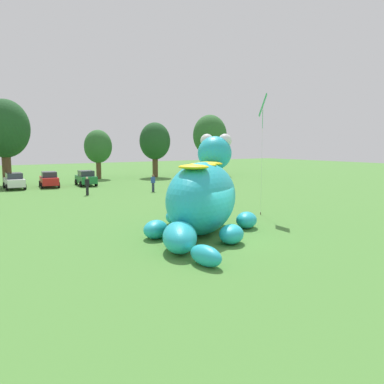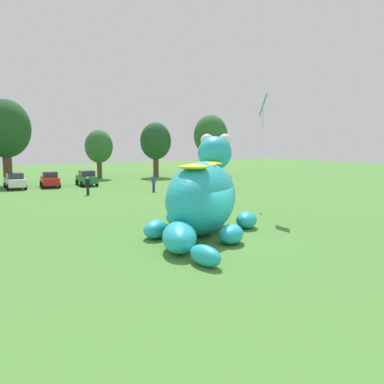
{
  "view_description": "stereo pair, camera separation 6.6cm",
  "coord_description": "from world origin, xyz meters",
  "px_view_note": "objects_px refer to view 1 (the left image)",
  "views": [
    {
      "loc": [
        -12.0,
        -15.34,
        4.79
      ],
      "look_at": [
        -0.14,
        2.8,
        2.12
      ],
      "focal_mm": 36.8,
      "sensor_mm": 36.0,
      "label": 1
    },
    {
      "loc": [
        -11.94,
        -15.37,
        4.79
      ],
      "look_at": [
        -0.14,
        2.8,
        2.12
      ],
      "focal_mm": 36.8,
      "sensor_mm": 36.0,
      "label": 2
    }
  ],
  "objects_px": {
    "car_green": "(86,178)",
    "spectator_far_side": "(153,183)",
    "car_white": "(14,181)",
    "spectator_mid_field": "(87,186)",
    "car_red": "(49,179)",
    "tethered_flying_kite": "(263,107)",
    "spectator_by_cars": "(183,201)",
    "spectator_wandering": "(220,193)",
    "giant_inflatable_creature": "(202,197)"
  },
  "relations": [
    {
      "from": "spectator_mid_field",
      "to": "spectator_far_side",
      "type": "relative_size",
      "value": 1.0
    },
    {
      "from": "car_white",
      "to": "tethered_flying_kite",
      "type": "bearing_deg",
      "value": -65.97
    },
    {
      "from": "giant_inflatable_creature",
      "to": "spectator_wandering",
      "type": "xyz_separation_m",
      "value": [
        7.1,
        7.78,
        -1.12
      ]
    },
    {
      "from": "car_red",
      "to": "car_green",
      "type": "xyz_separation_m",
      "value": [
        3.95,
        -0.6,
        0.0
      ]
    },
    {
      "from": "car_red",
      "to": "spectator_mid_field",
      "type": "xyz_separation_m",
      "value": [
        1.32,
        -8.96,
        -0.01
      ]
    },
    {
      "from": "tethered_flying_kite",
      "to": "giant_inflatable_creature",
      "type": "bearing_deg",
      "value": -159.88
    },
    {
      "from": "giant_inflatable_creature",
      "to": "spectator_far_side",
      "type": "distance_m",
      "value": 18.9
    },
    {
      "from": "spectator_by_cars",
      "to": "spectator_wandering",
      "type": "height_order",
      "value": "same"
    },
    {
      "from": "car_white",
      "to": "spectator_by_cars",
      "type": "relative_size",
      "value": 2.43
    },
    {
      "from": "car_white",
      "to": "spectator_by_cars",
      "type": "xyz_separation_m",
      "value": [
        7.19,
        -22.38,
        -0.01
      ]
    },
    {
      "from": "spectator_wandering",
      "to": "spectator_far_side",
      "type": "xyz_separation_m",
      "value": [
        -0.8,
        10.01,
        0.0
      ]
    },
    {
      "from": "giant_inflatable_creature",
      "to": "spectator_wandering",
      "type": "bearing_deg",
      "value": 47.62
    },
    {
      "from": "giant_inflatable_creature",
      "to": "spectator_mid_field",
      "type": "distance_m",
      "value": 18.84
    },
    {
      "from": "car_red",
      "to": "spectator_mid_field",
      "type": "bearing_deg",
      "value": -81.6
    },
    {
      "from": "spectator_far_side",
      "to": "tethered_flying_kite",
      "type": "height_order",
      "value": "tethered_flying_kite"
    },
    {
      "from": "giant_inflatable_creature",
      "to": "spectator_wandering",
      "type": "relative_size",
      "value": 5.56
    },
    {
      "from": "giant_inflatable_creature",
      "to": "spectator_by_cars",
      "type": "xyz_separation_m",
      "value": [
        2.23,
        5.55,
        -1.12
      ]
    },
    {
      "from": "car_green",
      "to": "spectator_mid_field",
      "type": "xyz_separation_m",
      "value": [
        -2.63,
        -8.36,
        -0.01
      ]
    },
    {
      "from": "spectator_mid_field",
      "to": "car_white",
      "type": "bearing_deg",
      "value": 118.12
    },
    {
      "from": "giant_inflatable_creature",
      "to": "spectator_mid_field",
      "type": "height_order",
      "value": "giant_inflatable_creature"
    },
    {
      "from": "spectator_mid_field",
      "to": "spectator_by_cars",
      "type": "height_order",
      "value": "same"
    },
    {
      "from": "car_red",
      "to": "tethered_flying_kite",
      "type": "xyz_separation_m",
      "value": [
        7.85,
        -25.41,
        6.31
      ]
    },
    {
      "from": "car_red",
      "to": "spectator_far_side",
      "type": "bearing_deg",
      "value": -52.35
    },
    {
      "from": "car_green",
      "to": "spectator_far_side",
      "type": "bearing_deg",
      "value": -68.19
    },
    {
      "from": "car_red",
      "to": "spectator_by_cars",
      "type": "bearing_deg",
      "value": -80.69
    },
    {
      "from": "car_red",
      "to": "tethered_flying_kite",
      "type": "height_order",
      "value": "tethered_flying_kite"
    },
    {
      "from": "spectator_by_cars",
      "to": "tethered_flying_kite",
      "type": "bearing_deg",
      "value": -37.11
    },
    {
      "from": "car_green",
      "to": "giant_inflatable_creature",
      "type": "bearing_deg",
      "value": -95.34
    },
    {
      "from": "car_green",
      "to": "tethered_flying_kite",
      "type": "xyz_separation_m",
      "value": [
        3.9,
        -24.81,
        6.31
      ]
    },
    {
      "from": "car_white",
      "to": "car_red",
      "type": "bearing_deg",
      "value": -2.38
    },
    {
      "from": "tethered_flying_kite",
      "to": "car_red",
      "type": "bearing_deg",
      "value": 107.17
    },
    {
      "from": "spectator_far_side",
      "to": "car_green",
      "type": "bearing_deg",
      "value": 111.81
    },
    {
      "from": "spectator_mid_field",
      "to": "spectator_far_side",
      "type": "distance_m",
      "value": 6.47
    },
    {
      "from": "spectator_mid_field",
      "to": "spectator_wandering",
      "type": "height_order",
      "value": "same"
    },
    {
      "from": "spectator_by_cars",
      "to": "giant_inflatable_creature",
      "type": "bearing_deg",
      "value": -111.93
    },
    {
      "from": "car_white",
      "to": "car_red",
      "type": "xyz_separation_m",
      "value": [
        3.54,
        -0.15,
        0.0
      ]
    },
    {
      "from": "car_white",
      "to": "tethered_flying_kite",
      "type": "height_order",
      "value": "tethered_flying_kite"
    },
    {
      "from": "car_red",
      "to": "spectator_mid_field",
      "type": "height_order",
      "value": "car_red"
    },
    {
      "from": "spectator_far_side",
      "to": "car_white",
      "type": "bearing_deg",
      "value": 137.98
    },
    {
      "from": "spectator_wandering",
      "to": "tethered_flying_kite",
      "type": "distance_m",
      "value": 8.35
    },
    {
      "from": "giant_inflatable_creature",
      "to": "spectator_wandering",
      "type": "height_order",
      "value": "giant_inflatable_creature"
    },
    {
      "from": "giant_inflatable_creature",
      "to": "spectator_by_cars",
      "type": "bearing_deg",
      "value": 68.07
    },
    {
      "from": "spectator_mid_field",
      "to": "car_red",
      "type": "bearing_deg",
      "value": 98.4
    },
    {
      "from": "car_white",
      "to": "spectator_mid_field",
      "type": "height_order",
      "value": "car_white"
    },
    {
      "from": "car_red",
      "to": "car_green",
      "type": "bearing_deg",
      "value": -8.65
    },
    {
      "from": "car_white",
      "to": "spectator_mid_field",
      "type": "xyz_separation_m",
      "value": [
        4.87,
        -9.11,
        -0.01
      ]
    },
    {
      "from": "spectator_by_cars",
      "to": "spectator_wandering",
      "type": "xyz_separation_m",
      "value": [
        4.86,
        2.23,
        0.0
      ]
    },
    {
      "from": "car_green",
      "to": "spectator_by_cars",
      "type": "bearing_deg",
      "value": -90.81
    },
    {
      "from": "car_red",
      "to": "spectator_far_side",
      "type": "distance_m",
      "value": 12.62
    },
    {
      "from": "giant_inflatable_creature",
      "to": "tethered_flying_kite",
      "type": "xyz_separation_m",
      "value": [
        6.44,
        2.36,
        5.21
      ]
    }
  ]
}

